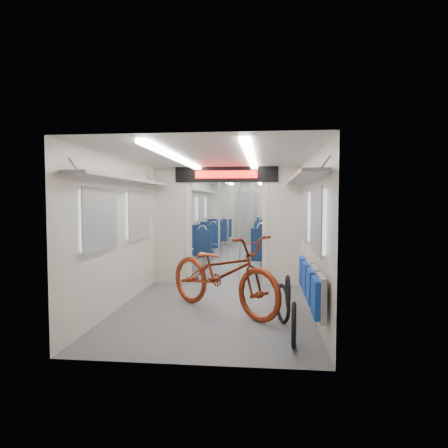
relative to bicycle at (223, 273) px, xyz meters
name	(u,v)px	position (x,y,z in m)	size (l,w,h in m)	color
carriage	(234,207)	(-0.14, 3.78, 0.92)	(12.00, 12.02, 2.31)	#515456
bicycle	(223,273)	(0.00, 0.00, 0.00)	(0.76, 2.19, 1.15)	maroon
flip_bench	(310,282)	(1.21, -0.58, 0.00)	(0.12, 2.09, 0.49)	gray
bike_hoop_a	(294,327)	(0.95, -1.39, -0.34)	(0.52, 0.52, 0.05)	black
bike_hoop_b	(282,305)	(0.86, -0.48, -0.34)	(0.53, 0.53, 0.05)	black
bike_hoop_c	(288,294)	(0.97, 0.25, -0.34)	(0.52, 0.52, 0.05)	black
seat_bay_near_left	(199,244)	(-1.07, 4.31, -0.05)	(0.89, 1.98, 1.07)	#0E1E3E
seat_bay_near_right	(273,245)	(0.80, 3.84, 0.00)	(0.96, 2.33, 1.18)	#0E1E3E
seat_bay_far_left	(216,233)	(-1.07, 7.76, -0.04)	(0.90, 2.02, 1.08)	#0E1E3E
seat_bay_far_right	(271,234)	(0.80, 7.18, 0.00)	(0.96, 2.33, 1.18)	#0E1E3E
stanchion_near_left	(219,223)	(-0.40, 2.90, 0.57)	(0.04, 0.04, 2.30)	silver
stanchion_near_right	(240,225)	(0.09, 2.39, 0.57)	(0.04, 0.04, 2.30)	silver
stanchion_far_left	(228,218)	(-0.46, 5.62, 0.57)	(0.04, 0.04, 2.30)	silver
stanchion_far_right	(252,217)	(0.22, 6.02, 0.57)	(0.04, 0.04, 2.30)	silver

